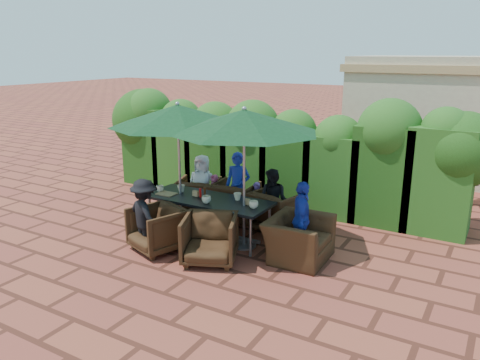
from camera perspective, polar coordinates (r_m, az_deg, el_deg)
The scene contains 32 objects.
ground at distance 8.84m, azimuth -2.90°, elevation -6.69°, with size 80.00×80.00×0.00m, color brown.
dining_table at distance 8.52m, azimuth -3.94°, elevation -2.73°, with size 2.37×0.90×0.75m.
umbrella_left at distance 8.54m, azimuth -7.60°, elevation 7.80°, with size 2.48×2.48×2.46m.
umbrella_right at distance 7.75m, azimuth 0.52°, elevation 7.17°, with size 2.54×2.54×2.46m.
chair_far_left at distance 9.81m, azimuth -5.09°, elevation -1.81°, with size 0.83×0.78×0.86m, color black.
chair_far_mid at distance 9.49m, azimuth -0.63°, elevation -2.34°, with size 0.84×0.79×0.86m, color black.
chair_far_right at distance 8.95m, azimuth 4.47°, elevation -3.51°, with size 0.83×0.78×0.86m, color black.
chair_near_left at distance 8.17m, azimuth -10.07°, elevation -5.67°, with size 0.81×0.76×0.84m, color black.
chair_near_right at distance 7.62m, azimuth -3.70°, elevation -6.93°, with size 0.84×0.79×0.87m, color black.
chair_end_right at distance 7.76m, azimuth 7.17°, elevation -6.30°, with size 1.08×0.70×0.94m, color black.
adult_far_left at distance 9.73m, azimuth -4.62°, elevation -0.64°, with size 0.63×0.38×1.28m, color white.
adult_far_mid at distance 9.35m, azimuth -0.27°, elevation -0.87°, with size 0.51×0.41×1.41m, color #1D2E9F.
adult_far_right at distance 8.84m, azimuth 4.05°, elevation -2.54°, with size 0.58×0.36×1.21m, color black.
adult_near_left at distance 8.13m, azimuth -11.52°, elevation -4.24°, with size 0.81×0.37×1.27m, color black.
adult_end_right at distance 7.78m, azimuth 7.50°, elevation -4.84°, with size 0.76×0.38×1.30m, color #1D2E9F.
child_left at distance 9.65m, azimuth -3.18°, elevation -1.95°, with size 0.32×0.26×0.90m, color #C3456F.
child_right at distance 9.29m, azimuth 2.00°, elevation -2.81°, with size 0.30×0.25×0.84m, color #7B4CA6.
pedestrian_a at distance 11.67m, azimuth 16.31°, elevation 2.75°, with size 1.66×0.59×1.78m, color green.
pedestrian_b at distance 11.85m, azimuth 19.36°, elevation 2.28°, with size 0.78×0.47×1.62m, color #C3456F.
pedestrian_c at distance 11.40m, azimuth 25.35°, elevation 1.76°, with size 1.18×0.54×1.85m, color #9898A0.
cup_a at distance 9.00m, azimuth -9.74°, elevation -1.04°, with size 0.15×0.15×0.12m, color beige.
cup_b at distance 8.92m, azimuth -7.18°, elevation -1.03°, with size 0.15×0.15×0.14m, color beige.
cup_c at distance 8.23m, azimuth -4.13°, elevation -2.39°, with size 0.17×0.17×0.13m, color beige.
cup_d at distance 8.37m, azimuth -0.31°, elevation -2.02°, with size 0.14×0.14×0.13m, color beige.
cup_e at distance 7.95m, azimuth 1.66°, elevation -3.01°, with size 0.16×0.16×0.13m, color beige.
ketchup_bottle at distance 8.55m, azimuth -4.86°, elevation -1.57°, with size 0.04×0.04×0.17m, color #B20C0A.
sauce_bottle at distance 8.63m, azimuth -4.32°, elevation -1.40°, with size 0.04×0.04×0.17m, color #4C230C.
serving_tray at distance 8.83m, azimuth -8.93°, elevation -1.66°, with size 0.35×0.25×0.02m, color #967448.
number_block_left at distance 8.64m, azimuth -5.42°, elevation -1.64°, with size 0.12×0.06×0.10m, color tan.
number_block_right at distance 8.14m, azimuth 0.82°, elevation -2.64°, with size 0.12×0.06×0.10m, color tan.
hedge_wall at distance 10.49m, azimuth 3.02°, elevation 4.38°, with size 9.10×1.60×2.48m.
building at distance 13.98m, azimuth 26.08°, elevation 6.81°, with size 6.20×3.08×3.20m.
Camera 1 is at (4.50, -6.84, 3.33)m, focal length 35.00 mm.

